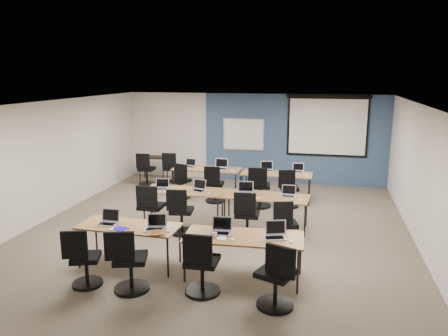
% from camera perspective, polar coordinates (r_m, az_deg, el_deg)
% --- Properties ---
extents(floor, '(8.00, 9.00, 0.02)m').
position_cam_1_polar(floor, '(9.55, -0.68, -7.96)').
color(floor, '#6B6354').
rests_on(floor, ground).
extents(ceiling, '(8.00, 9.00, 0.02)m').
position_cam_1_polar(ceiling, '(8.98, -0.73, 8.42)').
color(ceiling, white).
rests_on(ceiling, ground).
extents(wall_back, '(8.00, 0.04, 2.70)m').
position_cam_1_polar(wall_back, '(13.52, 3.88, 3.96)').
color(wall_back, beige).
rests_on(wall_back, ground).
extents(wall_front, '(8.00, 0.04, 2.70)m').
position_cam_1_polar(wall_front, '(5.11, -13.08, -10.62)').
color(wall_front, beige).
rests_on(wall_front, ground).
extents(wall_left, '(0.04, 9.00, 2.70)m').
position_cam_1_polar(wall_left, '(10.83, -21.72, 1.01)').
color(wall_left, beige).
rests_on(wall_left, ground).
extents(wall_right, '(0.04, 9.00, 2.70)m').
position_cam_1_polar(wall_right, '(9.11, 24.54, -1.25)').
color(wall_right, beige).
rests_on(wall_right, ground).
extents(blue_accent_panel, '(5.50, 0.04, 2.70)m').
position_cam_1_polar(blue_accent_panel, '(13.34, 9.17, 3.72)').
color(blue_accent_panel, '#3D5977').
rests_on(blue_accent_panel, wall_back).
extents(whiteboard, '(1.28, 0.03, 0.98)m').
position_cam_1_polar(whiteboard, '(13.48, 2.57, 4.38)').
color(whiteboard, silver).
rests_on(whiteboard, wall_back).
extents(projector_screen, '(2.40, 0.10, 1.82)m').
position_cam_1_polar(projector_screen, '(13.18, 13.37, 5.79)').
color(projector_screen, black).
rests_on(projector_screen, wall_back).
extents(training_table_front_left, '(1.76, 0.73, 0.73)m').
position_cam_1_polar(training_table_front_left, '(7.81, -12.32, -7.65)').
color(training_table_front_left, brown).
rests_on(training_table_front_left, floor).
extents(training_table_front_right, '(1.93, 0.80, 0.73)m').
position_cam_1_polar(training_table_front_right, '(7.16, 2.57, -9.19)').
color(training_table_front_right, brown).
rests_on(training_table_front_right, floor).
extents(training_table_mid_left, '(1.83, 0.76, 0.73)m').
position_cam_1_polar(training_table_mid_left, '(9.89, -5.19, -3.12)').
color(training_table_mid_left, brown).
rests_on(training_table_mid_left, floor).
extents(training_table_mid_right, '(1.86, 0.77, 0.73)m').
position_cam_1_polar(training_table_mid_right, '(9.44, 5.40, -3.88)').
color(training_table_mid_right, '#A46640').
rests_on(training_table_mid_right, floor).
extents(training_table_back_left, '(1.87, 0.78, 0.73)m').
position_cam_1_polar(training_table_back_left, '(12.06, -2.22, -0.25)').
color(training_table_back_left, '#945F31').
rests_on(training_table_back_left, floor).
extents(training_table_back_right, '(1.84, 0.77, 0.73)m').
position_cam_1_polar(training_table_back_right, '(11.55, 6.87, -0.90)').
color(training_table_back_right, olive).
rests_on(training_table_back_right, floor).
extents(laptop_0, '(0.33, 0.28, 0.25)m').
position_cam_1_polar(laptop_0, '(7.93, -14.85, -6.64)').
color(laptop_0, silver).
rests_on(laptop_0, training_table_front_left).
extents(mouse_0, '(0.07, 0.11, 0.04)m').
position_cam_1_polar(mouse_0, '(7.64, -14.51, -7.73)').
color(mouse_0, white).
rests_on(mouse_0, training_table_front_left).
extents(task_chair_0, '(0.50, 0.48, 0.97)m').
position_cam_1_polar(task_chair_0, '(7.34, -17.89, -11.71)').
color(task_chair_0, black).
rests_on(task_chair_0, floor).
extents(laptop_1, '(0.33, 0.28, 0.25)m').
position_cam_1_polar(laptop_1, '(7.51, -8.96, -7.45)').
color(laptop_1, '#9E9EAA').
rests_on(laptop_1, training_table_front_left).
extents(mouse_1, '(0.10, 0.12, 0.04)m').
position_cam_1_polar(mouse_1, '(7.39, -7.23, -8.14)').
color(mouse_1, white).
rests_on(mouse_1, training_table_front_left).
extents(task_chair_1, '(0.56, 0.55, 1.03)m').
position_cam_1_polar(task_chair_1, '(7.00, -12.39, -12.36)').
color(task_chair_1, black).
rests_on(task_chair_1, floor).
extents(laptop_2, '(0.34, 0.29, 0.25)m').
position_cam_1_polar(laptop_2, '(7.25, -0.39, -8.00)').
color(laptop_2, silver).
rests_on(laptop_2, training_table_front_right).
extents(mouse_2, '(0.08, 0.10, 0.03)m').
position_cam_1_polar(mouse_2, '(6.97, 1.14, -9.34)').
color(mouse_2, white).
rests_on(mouse_2, training_table_front_right).
extents(task_chair_2, '(0.55, 0.55, 1.02)m').
position_cam_1_polar(task_chair_2, '(6.77, -3.00, -12.98)').
color(task_chair_2, black).
rests_on(task_chair_2, floor).
extents(laptop_3, '(0.34, 0.29, 0.26)m').
position_cam_1_polar(laptop_3, '(7.12, 6.67, -8.50)').
color(laptop_3, '#BDBDBD').
rests_on(laptop_3, training_table_front_right).
extents(mouse_3, '(0.08, 0.10, 0.03)m').
position_cam_1_polar(mouse_3, '(6.96, 8.70, -9.50)').
color(mouse_3, white).
rests_on(mouse_3, training_table_front_right).
extents(task_chair_3, '(0.57, 0.54, 1.02)m').
position_cam_1_polar(task_chair_3, '(6.44, 6.88, -14.46)').
color(task_chair_3, black).
rests_on(task_chair_3, floor).
extents(laptop_4, '(0.30, 0.26, 0.23)m').
position_cam_1_polar(laptop_4, '(10.00, -8.19, -2.41)').
color(laptop_4, '#A5A5AC').
rests_on(laptop_4, training_table_mid_left).
extents(mouse_4, '(0.07, 0.10, 0.03)m').
position_cam_1_polar(mouse_4, '(9.74, -7.70, -3.10)').
color(mouse_4, white).
rests_on(mouse_4, training_table_mid_left).
extents(task_chair_4, '(0.56, 0.56, 1.03)m').
position_cam_1_polar(task_chair_4, '(9.43, -9.55, -5.65)').
color(task_chair_4, black).
rests_on(task_chair_4, floor).
extents(laptop_5, '(0.32, 0.27, 0.25)m').
position_cam_1_polar(laptop_5, '(9.78, -3.33, -2.62)').
color(laptop_5, '#A8A8B6').
rests_on(laptop_5, training_table_mid_left).
extents(mouse_5, '(0.06, 0.09, 0.03)m').
position_cam_1_polar(mouse_5, '(9.54, -1.99, -3.32)').
color(mouse_5, white).
rests_on(mouse_5, training_table_mid_left).
extents(task_chair_5, '(0.52, 0.52, 1.00)m').
position_cam_1_polar(task_chair_5, '(9.17, -5.71, -6.16)').
color(task_chair_5, black).
rests_on(task_chair_5, floor).
extents(laptop_6, '(0.34, 0.29, 0.26)m').
position_cam_1_polar(laptop_6, '(9.55, 2.77, -2.98)').
color(laptop_6, '#B6B6B6').
rests_on(laptop_6, training_table_mid_right).
extents(mouse_6, '(0.07, 0.11, 0.04)m').
position_cam_1_polar(mouse_6, '(9.19, 4.49, -3.95)').
color(mouse_6, white).
rests_on(mouse_6, training_table_mid_right).
extents(task_chair_6, '(0.54, 0.54, 1.01)m').
position_cam_1_polar(task_chair_6, '(8.88, 2.97, -6.70)').
color(task_chair_6, black).
rests_on(task_chair_6, floor).
extents(laptop_7, '(0.30, 0.26, 0.23)m').
position_cam_1_polar(laptop_7, '(9.43, 8.42, -3.33)').
color(laptop_7, '#B1B0BC').
rests_on(laptop_7, training_table_mid_right).
extents(mouse_7, '(0.08, 0.10, 0.03)m').
position_cam_1_polar(mouse_7, '(9.17, 10.05, -4.15)').
color(mouse_7, white).
rests_on(mouse_7, training_table_mid_right).
extents(task_chair_7, '(0.47, 0.46, 0.95)m').
position_cam_1_polar(task_chair_7, '(8.59, 8.02, -7.72)').
color(task_chair_7, black).
rests_on(task_chair_7, floor).
extents(laptop_8, '(0.30, 0.26, 0.23)m').
position_cam_1_polar(laptop_8, '(12.25, -4.46, 0.41)').
color(laptop_8, silver).
rests_on(laptop_8, training_table_back_left).
extents(mouse_8, '(0.06, 0.09, 0.03)m').
position_cam_1_polar(mouse_8, '(12.05, -3.50, -0.01)').
color(mouse_8, white).
rests_on(mouse_8, training_table_back_left).
extents(task_chair_8, '(0.51, 0.49, 0.97)m').
position_cam_1_polar(task_chair_8, '(11.76, -5.67, -2.07)').
color(task_chair_8, black).
rests_on(task_chair_8, floor).
extents(laptop_9, '(0.36, 0.31, 0.27)m').
position_cam_1_polar(laptop_9, '(12.00, -0.42, 0.23)').
color(laptop_9, silver).
rests_on(laptop_9, training_table_back_left).
extents(mouse_9, '(0.08, 0.10, 0.03)m').
position_cam_1_polar(mouse_9, '(11.72, 1.08, -0.35)').
color(mouse_9, white).
rests_on(mouse_9, training_table_back_left).
extents(task_chair_9, '(0.50, 0.50, 0.98)m').
position_cam_1_polar(task_chair_9, '(11.34, -1.31, -2.53)').
color(task_chair_9, black).
rests_on(task_chair_9, floor).
extents(laptop_10, '(0.34, 0.29, 0.26)m').
position_cam_1_polar(laptop_10, '(11.77, 5.53, -0.08)').
color(laptop_10, '#ABABAB').
rests_on(laptop_10, training_table_back_right).
extents(mouse_10, '(0.09, 0.11, 0.03)m').
position_cam_1_polar(mouse_10, '(11.61, 5.95, -0.53)').
color(mouse_10, white).
rests_on(mouse_10, training_table_back_right).
extents(task_chair_10, '(0.57, 0.57, 1.05)m').
position_cam_1_polar(task_chair_10, '(10.95, 4.63, -2.94)').
color(task_chair_10, black).
rests_on(task_chair_10, floor).
extents(laptop_11, '(0.30, 0.25, 0.23)m').
position_cam_1_polar(laptop_11, '(11.77, 9.63, -0.23)').
color(laptop_11, silver).
rests_on(laptop_11, training_table_back_right).
extents(mouse_11, '(0.07, 0.10, 0.04)m').
position_cam_1_polar(mouse_11, '(11.45, 10.73, -0.86)').
color(mouse_11, white).
rests_on(mouse_11, training_table_back_right).
extents(task_chair_11, '(0.50, 0.50, 0.99)m').
position_cam_1_polar(task_chair_11, '(11.04, 8.40, -3.06)').
color(task_chair_11, black).
rests_on(task_chair_11, floor).
extents(blue_mousepad, '(0.29, 0.26, 0.01)m').
position_cam_1_polar(blue_mousepad, '(7.65, -13.41, -7.72)').
color(blue_mousepad, '#13109D').
rests_on(blue_mousepad, training_table_front_left).
extents(snack_bowl, '(0.40, 0.40, 0.07)m').
position_cam_1_polar(snack_bowl, '(7.22, -8.94, -8.47)').
color(snack_bowl, brown).
rests_on(snack_bowl, training_table_front_left).
extents(snack_plate, '(0.20, 0.20, 0.01)m').
position_cam_1_polar(snack_plate, '(7.03, -0.33, -9.19)').
color(snack_plate, white).
rests_on(snack_plate, training_table_front_right).
extents(coffee_cup, '(0.09, 0.09, 0.07)m').
position_cam_1_polar(coffee_cup, '(7.06, -1.26, -8.76)').
color(coffee_cup, white).
rests_on(coffee_cup, snack_plate).
extents(utility_table, '(0.89, 0.49, 0.75)m').
position_cam_1_polar(utility_table, '(13.83, -9.22, 1.08)').
color(utility_table, black).
rests_on(utility_table, floor).
extents(spare_chair_a, '(0.51, 0.51, 0.99)m').
position_cam_1_polar(spare_chair_a, '(13.21, -6.85, -0.45)').
color(spare_chair_a, black).
rests_on(spare_chair_a, floor).
extents(spare_chair_b, '(0.51, 0.51, 0.99)m').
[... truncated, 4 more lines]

